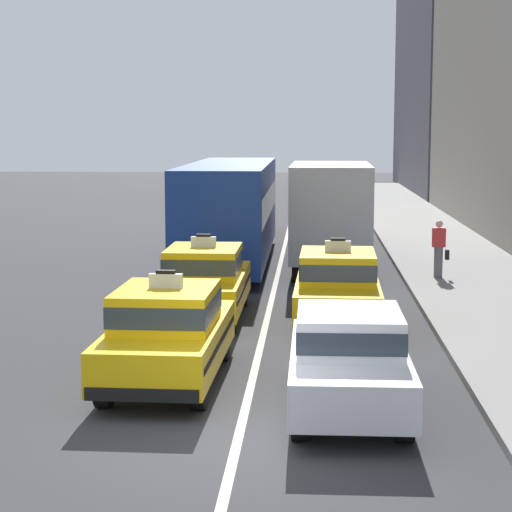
{
  "coord_description": "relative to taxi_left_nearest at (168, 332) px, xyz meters",
  "views": [
    {
      "loc": [
        1.01,
        -12.34,
        4.31
      ],
      "look_at": [
        -0.32,
        9.54,
        1.3
      ],
      "focal_mm": 65.36,
      "sensor_mm": 36.0,
      "label": 1
    }
  ],
  "objects": [
    {
      "name": "ground_plane",
      "position": [
        1.43,
        -3.01,
        -0.88
      ],
      "size": [
        160.0,
        160.0,
        0.0
      ],
      "primitive_type": "plane",
      "color": "#353538"
    },
    {
      "name": "lane_stripe_left_right",
      "position": [
        1.43,
        16.99,
        -0.87
      ],
      "size": [
        0.14,
        80.0,
        0.01
      ],
      "primitive_type": "cube",
      "color": "silver",
      "rests_on": "ground"
    },
    {
      "name": "sidewalk_curb",
      "position": [
        7.03,
        11.99,
        -0.8
      ],
      "size": [
        4.0,
        90.0,
        0.15
      ],
      "primitive_type": "cube",
      "color": "gray",
      "rests_on": "ground"
    },
    {
      "name": "taxi_left_nearest",
      "position": [
        0.0,
        0.0,
        0.0
      ],
      "size": [
        1.91,
        4.6,
        1.96
      ],
      "color": "black",
      "rests_on": "ground"
    },
    {
      "name": "taxi_left_second",
      "position": [
        0.0,
        5.39,
        0.0
      ],
      "size": [
        1.83,
        4.56,
        1.96
      ],
      "color": "black",
      "rests_on": "ground"
    },
    {
      "name": "bus_left_third",
      "position": [
        -0.18,
        14.2,
        0.94
      ],
      "size": [
        2.59,
        11.22,
        3.22
      ],
      "color": "black",
      "rests_on": "ground"
    },
    {
      "name": "taxi_left_fourth",
      "position": [
        -0.23,
        22.95,
        0.0
      ],
      "size": [
        1.89,
        4.59,
        1.96
      ],
      "color": "black",
      "rests_on": "ground"
    },
    {
      "name": "sedan_right_nearest",
      "position": [
        3.01,
        -1.44,
        -0.03
      ],
      "size": [
        1.77,
        4.3,
        1.58
      ],
      "color": "black",
      "rests_on": "ground"
    },
    {
      "name": "taxi_right_second",
      "position": [
        3.0,
        4.8,
        0.0
      ],
      "size": [
        1.9,
        4.59,
        1.96
      ],
      "color": "black",
      "rests_on": "ground"
    },
    {
      "name": "box_truck_right_third",
      "position": [
        2.99,
        12.99,
        0.9
      ],
      "size": [
        2.37,
        6.99,
        3.27
      ],
      "color": "black",
      "rests_on": "ground"
    },
    {
      "name": "sedan_right_fourth",
      "position": [
        3.21,
        19.48,
        -0.03
      ],
      "size": [
        1.84,
        4.33,
        1.58
      ],
      "color": "black",
      "rests_on": "ground"
    },
    {
      "name": "pedestrian_mid_block",
      "position": [
        6.0,
        10.78,
        0.08
      ],
      "size": [
        0.47,
        0.24,
        1.61
      ],
      "color": "slate",
      "rests_on": "sidewalk_curb"
    }
  ]
}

